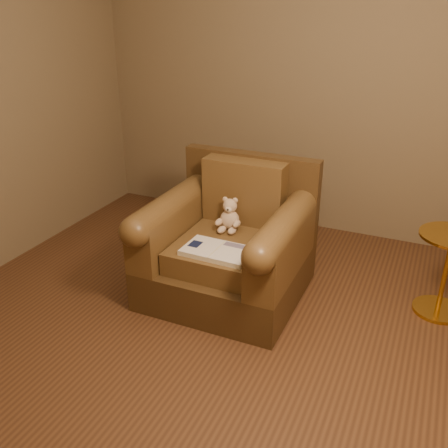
% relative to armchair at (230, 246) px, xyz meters
% --- Properties ---
extents(floor, '(4.00, 4.00, 0.00)m').
position_rel_armchair_xyz_m(floor, '(0.19, -0.64, -0.36)').
color(floor, '#57341D').
rests_on(floor, ground).
extents(room, '(4.02, 4.02, 2.71)m').
position_rel_armchair_xyz_m(room, '(0.19, -0.64, 1.35)').
color(room, '#7A674B').
rests_on(room, ground).
extents(armchair, '(1.04, 0.99, 0.93)m').
position_rel_armchair_xyz_m(armchair, '(0.00, 0.00, 0.00)').
color(armchair, '#463017').
rests_on(armchair, floor).
extents(teddy_bear, '(0.17, 0.20, 0.24)m').
position_rel_armchair_xyz_m(teddy_bear, '(-0.04, 0.09, 0.18)').
color(teddy_bear, '#D0B191').
rests_on(teddy_bear, armchair).
extents(guidebook, '(0.45, 0.28, 0.04)m').
position_rel_armchair_xyz_m(guidebook, '(0.04, -0.29, 0.10)').
color(guidebook, beige).
rests_on(guidebook, armchair).
extents(side_table, '(0.42, 0.42, 0.58)m').
position_rel_armchair_xyz_m(side_table, '(1.42, 0.32, -0.05)').
color(side_table, gold).
rests_on(side_table, floor).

